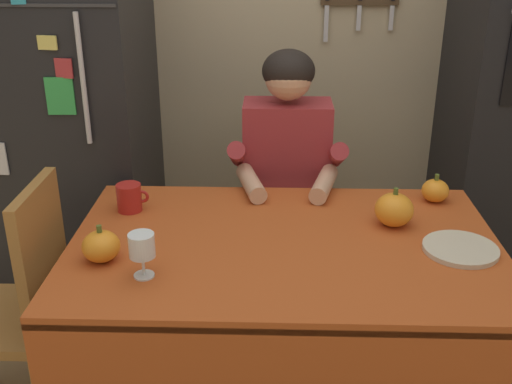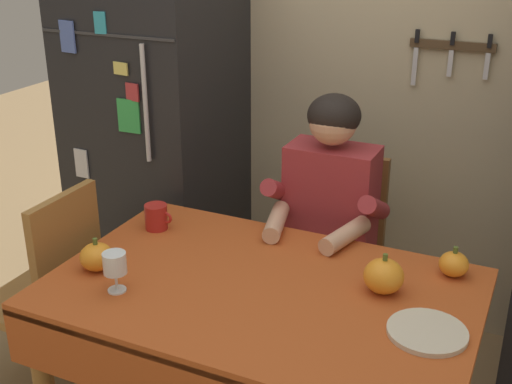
{
  "view_description": "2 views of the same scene",
  "coord_description": "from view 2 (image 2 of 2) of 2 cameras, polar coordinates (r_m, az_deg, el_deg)",
  "views": [
    {
      "loc": [
        -0.04,
        -1.69,
        1.69
      ],
      "look_at": [
        -0.1,
        0.2,
        0.87
      ],
      "focal_mm": 43.46,
      "sensor_mm": 36.0,
      "label": 1
    },
    {
      "loc": [
        0.79,
        -1.63,
        1.87
      ],
      "look_at": [
        -0.1,
        0.26,
        1.0
      ],
      "focal_mm": 46.4,
      "sensor_mm": 36.0,
      "label": 2
    }
  ],
  "objects": [
    {
      "name": "refrigerator",
      "position": [
        3.27,
        -8.44,
        5.09
      ],
      "size": [
        0.68,
        0.71,
        1.8
      ],
      "color": "black",
      "rests_on": "ground"
    },
    {
      "name": "pumpkin_small",
      "position": [
        2.35,
        -13.57,
        -5.45
      ],
      "size": [
        0.12,
        0.12,
        0.12
      ],
      "color": "orange",
      "rests_on": "dining_table"
    },
    {
      "name": "pumpkin_large",
      "position": [
        2.35,
        16.69,
        -5.97
      ],
      "size": [
        0.1,
        0.1,
        0.11
      ],
      "color": "orange",
      "rests_on": "dining_table"
    },
    {
      "name": "chair_behind_person",
      "position": [
        2.95,
        7.0,
        -5.0
      ],
      "size": [
        0.4,
        0.4,
        0.93
      ],
      "color": "brown",
      "rests_on": "ground"
    },
    {
      "name": "chair_left_side",
      "position": [
        2.76,
        -17.17,
        -7.98
      ],
      "size": [
        0.4,
        0.4,
        0.93
      ],
      "color": "#9E6B33",
      "rests_on": "ground"
    },
    {
      "name": "back_wall_assembly",
      "position": [
        3.13,
        11.18,
        11.67
      ],
      "size": [
        3.7,
        0.13,
        2.6
      ],
      "color": "#BCAD89",
      "rests_on": "ground"
    },
    {
      "name": "coffee_mug",
      "position": [
        2.61,
        -8.58,
        -2.13
      ],
      "size": [
        0.12,
        0.09,
        0.1
      ],
      "color": "#B2231E",
      "rests_on": "dining_table"
    },
    {
      "name": "dining_table",
      "position": [
        2.24,
        0.23,
        -10.19
      ],
      "size": [
        1.4,
        0.9,
        0.74
      ],
      "color": "#9E6B33",
      "rests_on": "ground"
    },
    {
      "name": "serving_tray",
      "position": [
        2.04,
        14.54,
        -11.6
      ],
      "size": [
        0.24,
        0.24,
        0.02
      ],
      "primitive_type": "cylinder",
      "color": "beige",
      "rests_on": "dining_table"
    },
    {
      "name": "seated_person",
      "position": [
        2.69,
        5.94,
        -2.43
      ],
      "size": [
        0.47,
        0.55,
        1.25
      ],
      "color": "#38384C",
      "rests_on": "ground"
    },
    {
      "name": "wine_glass",
      "position": [
        2.18,
        -12.08,
        -6.14
      ],
      "size": [
        0.08,
        0.08,
        0.14
      ],
      "color": "white",
      "rests_on": "dining_table"
    },
    {
      "name": "pumpkin_medium",
      "position": [
        2.19,
        10.95,
        -7.12
      ],
      "size": [
        0.13,
        0.13,
        0.14
      ],
      "color": "orange",
      "rests_on": "dining_table"
    }
  ]
}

